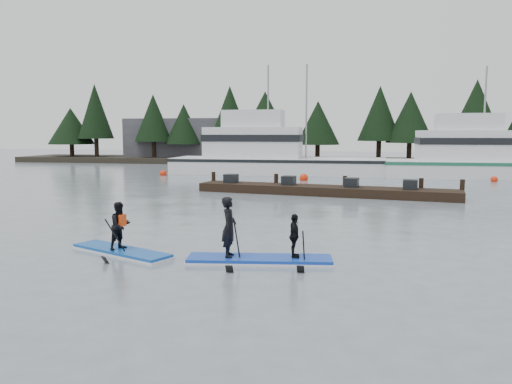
% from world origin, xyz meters
% --- Properties ---
extents(ground, '(160.00, 160.00, 0.00)m').
position_xyz_m(ground, '(0.00, 0.00, 0.00)').
color(ground, slate).
rests_on(ground, ground).
extents(far_shore, '(70.00, 8.00, 0.60)m').
position_xyz_m(far_shore, '(0.00, 42.00, 0.30)').
color(far_shore, '#2D281E').
rests_on(far_shore, ground).
extents(treeline, '(60.00, 4.00, 8.00)m').
position_xyz_m(treeline, '(0.00, 42.00, 0.00)').
color(treeline, black).
rests_on(treeline, ground).
extents(waterfront_building, '(18.00, 6.00, 5.00)m').
position_xyz_m(waterfront_building, '(-14.00, 44.00, 2.50)').
color(waterfront_building, '#4C4C51').
rests_on(waterfront_building, ground).
extents(fishing_boat_large, '(17.61, 5.20, 9.90)m').
position_xyz_m(fishing_boat_large, '(-3.26, 28.26, 0.75)').
color(fishing_boat_large, white).
rests_on(fishing_boat_large, ground).
extents(fishing_boat_medium, '(16.12, 5.01, 9.31)m').
position_xyz_m(fishing_boat_medium, '(13.31, 27.87, 0.68)').
color(fishing_boat_medium, white).
rests_on(fishing_boat_medium, ground).
extents(floating_dock, '(14.33, 4.02, 0.47)m').
position_xyz_m(floating_dock, '(2.01, 14.56, 0.24)').
color(floating_dock, black).
rests_on(floating_dock, ground).
extents(buoy_a, '(0.56, 0.56, 0.56)m').
position_xyz_m(buoy_a, '(-11.33, 24.47, 0.00)').
color(buoy_a, red).
rests_on(buoy_a, ground).
extents(buoy_b, '(0.62, 0.62, 0.62)m').
position_xyz_m(buoy_b, '(0.04, 22.52, 0.00)').
color(buoy_b, red).
rests_on(buoy_b, ground).
extents(buoy_c, '(0.48, 0.48, 0.48)m').
position_xyz_m(buoy_c, '(13.06, 24.42, 0.00)').
color(buoy_c, red).
rests_on(buoy_c, ground).
extents(paddleboard_solo, '(3.35, 2.07, 1.88)m').
position_xyz_m(paddleboard_solo, '(-2.63, 0.03, 0.49)').
color(paddleboard_solo, '#114CA3').
rests_on(paddleboard_solo, ground).
extents(paddleboard_duo, '(3.86, 1.49, 2.20)m').
position_xyz_m(paddleboard_duo, '(1.28, -0.12, 0.50)').
color(paddleboard_duo, '#133CB2').
rests_on(paddleboard_duo, ground).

